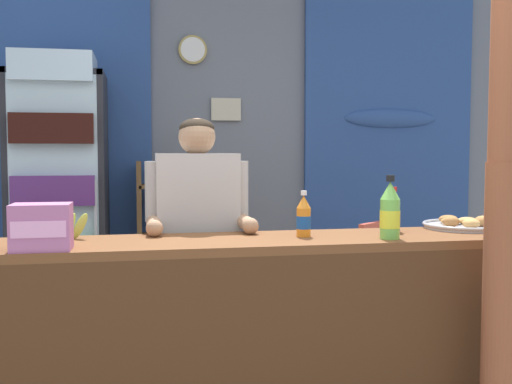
{
  "coord_description": "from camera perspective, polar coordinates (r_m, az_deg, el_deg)",
  "views": [
    {
      "loc": [
        -0.56,
        -2.17,
        1.33
      ],
      "look_at": [
        0.05,
        0.97,
        1.12
      ],
      "focal_mm": 41.86,
      "sensor_mm": 36.0,
      "label": 1
    }
  ],
  "objects": [
    {
      "name": "soda_bottle_orange_soda",
      "position": [
        2.79,
        4.57,
        -2.41
      ],
      "size": [
        0.07,
        0.07,
        0.21
      ],
      "color": "orange",
      "rests_on": "stall_counter"
    },
    {
      "name": "timber_post",
      "position": [
        2.7,
        22.65,
        1.5
      ],
      "size": [
        0.17,
        0.15,
        2.59
      ],
      "color": "#995133",
      "rests_on": "ground"
    },
    {
      "name": "snack_box_wafer",
      "position": [
        2.54,
        -19.8,
        -3.16
      ],
      "size": [
        0.23,
        0.16,
        0.19
      ],
      "color": "#B76699",
      "rests_on": "stall_counter"
    },
    {
      "name": "plastic_lawn_chair",
      "position": [
        4.28,
        9.92,
        -7.57
      ],
      "size": [
        0.62,
        0.62,
        0.86
      ],
      "color": "#E5563D",
      "rests_on": "ground"
    },
    {
      "name": "bottle_shelf_rack",
      "position": [
        4.63,
        -8.32,
        -4.53
      ],
      "size": [
        0.48,
        0.28,
        1.27
      ],
      "color": "brown",
      "rests_on": "ground"
    },
    {
      "name": "pastry_tray",
      "position": [
        3.26,
        19.3,
        -2.93
      ],
      "size": [
        0.42,
        0.42,
        0.07
      ],
      "color": "#BCBCC1",
      "rests_on": "stall_counter"
    },
    {
      "name": "back_wall_curtained",
      "position": [
        4.91,
        -4.29,
        5.0
      ],
      "size": [
        5.45,
        0.22,
        2.78
      ],
      "color": "slate",
      "rests_on": "ground"
    },
    {
      "name": "banana_bunch",
      "position": [
        2.84,
        -18.3,
        -3.03
      ],
      "size": [
        0.28,
        0.07,
        0.16
      ],
      "color": "#B7C647",
      "rests_on": "stall_counter"
    },
    {
      "name": "shopkeeper",
      "position": [
        3.1,
        -5.59,
        -3.22
      ],
      "size": [
        0.53,
        0.42,
        1.51
      ],
      "color": "#28282D",
      "rests_on": "ground"
    },
    {
      "name": "soda_bottle_cola",
      "position": [
        3.02,
        13.05,
        -1.94
      ],
      "size": [
        0.06,
        0.06,
        0.22
      ],
      "color": "black",
      "rests_on": "stall_counter"
    },
    {
      "name": "soda_bottle_lime_soda",
      "position": [
        2.77,
        12.68,
        -1.87
      ],
      "size": [
        0.09,
        0.09,
        0.29
      ],
      "color": "#75C64C",
      "rests_on": "stall_counter"
    },
    {
      "name": "stall_counter",
      "position": [
        2.71,
        0.12,
        -12.56
      ],
      "size": [
        3.0,
        0.49,
        0.94
      ],
      "color": "brown",
      "rests_on": "ground"
    },
    {
      "name": "drink_fridge",
      "position": [
        4.43,
        -18.3,
        0.43
      ],
      "size": [
        0.65,
        0.65,
        2.0
      ],
      "color": "#232328",
      "rests_on": "ground"
    }
  ]
}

